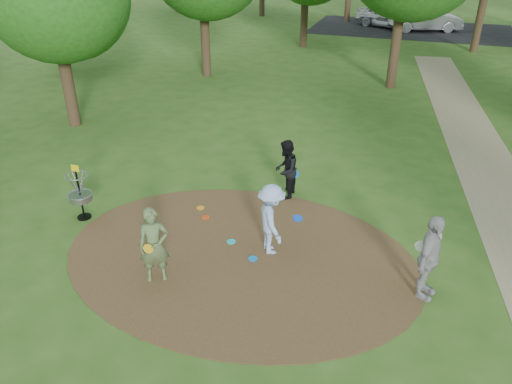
% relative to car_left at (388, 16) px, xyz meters
% --- Properties ---
extents(ground, '(100.00, 100.00, 0.00)m').
position_rel_car_left_xyz_m(ground, '(-0.29, -30.18, -0.81)').
color(ground, '#2D5119').
rests_on(ground, ground).
extents(dirt_clearing, '(8.40, 8.40, 0.02)m').
position_rel_car_left_xyz_m(dirt_clearing, '(-0.29, -30.18, -0.80)').
color(dirt_clearing, '#47301C').
rests_on(dirt_clearing, ground).
extents(parking_lot, '(14.00, 8.00, 0.01)m').
position_rel_car_left_xyz_m(parking_lot, '(1.71, -0.18, -0.80)').
color(parking_lot, black).
rests_on(parking_lot, ground).
extents(player_observer_with_disc, '(0.77, 0.69, 1.76)m').
position_rel_car_left_xyz_m(player_observer_with_disc, '(-1.70, -31.53, 0.07)').
color(player_observer_with_disc, '#556B3E').
rests_on(player_observer_with_disc, ground).
extents(player_throwing_with_disc, '(1.35, 1.30, 1.75)m').
position_rel_car_left_xyz_m(player_throwing_with_disc, '(0.34, -29.73, 0.07)').
color(player_throwing_with_disc, '#9AB7E6').
rests_on(player_throwing_with_disc, ground).
extents(player_walking_with_disc, '(0.72, 0.85, 1.71)m').
position_rel_car_left_xyz_m(player_walking_with_disc, '(-0.07, -27.06, 0.05)').
color(player_walking_with_disc, black).
rests_on(player_walking_with_disc, ground).
extents(player_waiting_with_disc, '(0.74, 1.20, 1.91)m').
position_rel_car_left_xyz_m(player_waiting_with_disc, '(3.82, -30.22, 0.15)').
color(player_waiting_with_disc, '#9C9B9E').
rests_on(player_waiting_with_disc, ground).
extents(disc_ground_cyan, '(0.22, 0.22, 0.02)m').
position_rel_car_left_xyz_m(disc_ground_cyan, '(-0.68, -29.71, -0.78)').
color(disc_ground_cyan, '#18BAC0').
rests_on(disc_ground_cyan, dirt_clearing).
extents(disc_ground_blue, '(0.22, 0.22, 0.02)m').
position_rel_car_left_xyz_m(disc_ground_blue, '(0.05, -30.19, -0.78)').
color(disc_ground_blue, '#0C78CE').
rests_on(disc_ground_blue, dirt_clearing).
extents(disc_ground_red, '(0.22, 0.22, 0.02)m').
position_rel_car_left_xyz_m(disc_ground_red, '(-1.74, -28.87, -0.78)').
color(disc_ground_red, red).
rests_on(disc_ground_red, dirt_clearing).
extents(car_left, '(5.09, 3.63, 1.61)m').
position_rel_car_left_xyz_m(car_left, '(0.00, 0.00, 0.00)').
color(car_left, '#B6B6BE').
rests_on(car_left, ground).
extents(car_right, '(5.30, 3.37, 1.65)m').
position_rel_car_left_xyz_m(car_right, '(2.61, -0.61, 0.02)').
color(car_right, '#96979D').
rests_on(car_right, ground).
extents(disc_ground_orange, '(0.22, 0.22, 0.02)m').
position_rel_car_left_xyz_m(disc_ground_orange, '(-2.07, -28.46, -0.78)').
color(disc_ground_orange, orange).
rests_on(disc_ground_orange, dirt_clearing).
extents(disc_golf_basket, '(0.63, 0.63, 1.54)m').
position_rel_car_left_xyz_m(disc_golf_basket, '(-4.79, -29.88, 0.07)').
color(disc_golf_basket, black).
rests_on(disc_golf_basket, ground).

